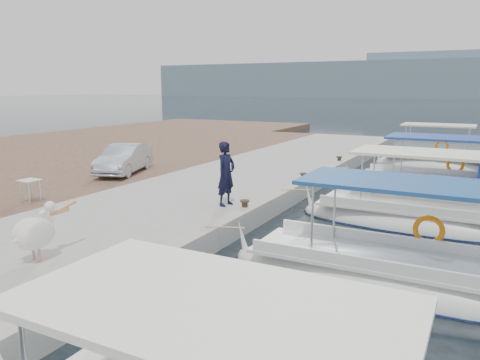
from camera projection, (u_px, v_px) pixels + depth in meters
name	position (u px, v px, depth m)	size (l,w,h in m)	color
ground	(231.00, 244.00, 12.39)	(400.00, 400.00, 0.00)	black
concrete_quay	(225.00, 188.00, 18.05)	(6.00, 40.00, 0.50)	gray
quay_curb	(292.00, 187.00, 16.73)	(0.44, 40.00, 0.12)	#9F9A8D
cobblestone_strip	(125.00, 177.00, 20.32)	(4.00, 40.00, 0.50)	#50362A
fishing_caique_b	(405.00, 282.00, 9.65)	(7.86, 2.18, 2.83)	silver
fishing_caique_c	(422.00, 222.00, 13.95)	(7.42, 2.30, 2.83)	silver
fishing_caique_d	(446.00, 190.00, 18.04)	(7.81, 2.52, 2.83)	silver
fishing_caique_e	(432.00, 165.00, 24.15)	(5.80, 2.17, 2.83)	silver
mooring_bollards	(245.00, 204.00, 13.72)	(0.28, 20.28, 0.33)	black
pelican	(36.00, 232.00, 9.71)	(0.56, 1.53, 1.20)	tan
fisherman	(226.00, 174.00, 14.23)	(0.72, 0.47, 1.97)	black
parked_car	(124.00, 159.00, 19.71)	(1.28, 3.68, 1.21)	#B2C0CC
folding_table	(30.00, 186.00, 14.67)	(0.55, 0.55, 0.73)	silver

